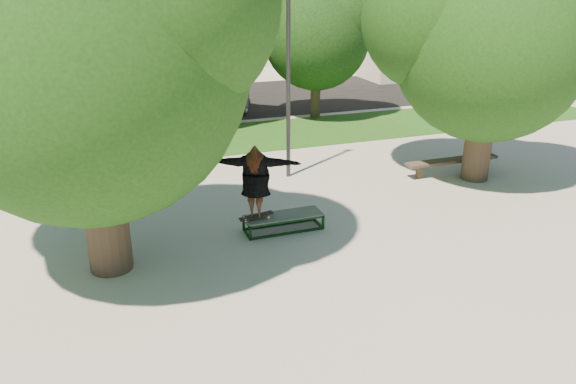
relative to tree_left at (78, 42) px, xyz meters
name	(u,v)px	position (x,y,z in m)	size (l,w,h in m)	color
ground	(324,257)	(4.29, -1.09, -4.42)	(120.00, 120.00, 0.00)	#A6A299
grass_strip	(247,137)	(5.29, 8.41, -4.41)	(30.00, 4.00, 0.02)	#1E4C15
asphalt_strip	(188,103)	(4.29, 14.91, -4.42)	(40.00, 8.00, 0.01)	black
tree_left	(78,42)	(0.00, 0.00, 0.00)	(6.96, 5.95, 7.12)	#38281E
tree_right	(488,32)	(10.21, 1.99, -0.33)	(6.24, 5.33, 6.51)	#38281E
bg_tree_left	(4,34)	(-2.28, 9.98, -0.69)	(5.28, 4.51, 5.77)	#38281E
bg_tree_mid	(170,18)	(3.22, 10.98, -0.41)	(5.76, 4.92, 6.24)	#38281E
bg_tree_right	(314,30)	(8.73, 10.47, -0.93)	(5.04, 4.31, 5.43)	#38281E
lamppost	(288,67)	(5.29, 3.91, -1.27)	(0.25, 0.15, 6.11)	#2D2D30
side_building	(452,0)	(22.29, 20.91, -0.42)	(15.00, 10.00, 8.00)	silver
grind_box	(283,222)	(3.94, 0.46, -4.23)	(1.80, 0.60, 0.38)	#113414
skater_rig	(255,181)	(3.29, 0.46, -3.14)	(2.08, 1.35, 1.73)	white
bench	(452,162)	(9.90, 2.48, -4.04)	(2.98, 0.41, 0.46)	#48392B
car_silver_a	(38,97)	(-1.95, 14.40, -3.63)	(1.88, 4.67, 1.59)	#ACADB1
car_dark	(147,99)	(2.26, 12.41, -3.60)	(1.73, 4.96, 1.64)	black
car_grey	(169,98)	(3.14, 12.41, -3.61)	(2.69, 5.84, 1.62)	#525257
car_silver_b	(221,87)	(5.70, 14.09, -3.64)	(2.19, 5.40, 1.57)	#A9A9AE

